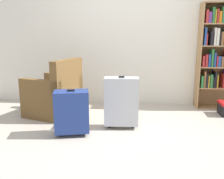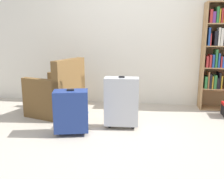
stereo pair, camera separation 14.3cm
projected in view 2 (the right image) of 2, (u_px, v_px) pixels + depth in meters
ground_plane at (115, 139)px, 3.20m from camera, size 9.94×9.94×0.00m
back_wall at (129, 32)px, 4.63m from camera, size 5.68×0.10×2.60m
armchair at (57, 95)px, 4.11m from camera, size 0.88×0.88×0.90m
mug at (84, 112)px, 4.10m from camera, size 0.12×0.08×0.10m
suitcase_silver at (121, 101)px, 3.49m from camera, size 0.47×0.24×0.73m
suitcase_navy_blue at (71, 111)px, 3.28m from camera, size 0.48×0.34×0.60m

